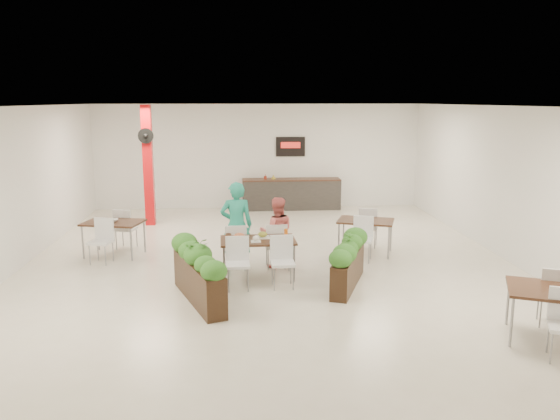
{
  "coord_description": "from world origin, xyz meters",
  "views": [
    {
      "loc": [
        -0.61,
        -10.84,
        3.32
      ],
      "look_at": [
        0.23,
        0.09,
        1.1
      ],
      "focal_mm": 35.0,
      "sensor_mm": 36.0,
      "label": 1
    }
  ],
  "objects_px": {
    "diner_man": "(236,225)",
    "planter_left": "(198,271)",
    "diner_woman": "(277,232)",
    "side_table_b": "(366,225)",
    "planter_right": "(348,260)",
    "side_table_a": "(114,227)",
    "main_table": "(257,245)",
    "red_column": "(148,164)",
    "service_counter": "(291,193)"
  },
  "relations": [
    {
      "from": "planter_right",
      "to": "side_table_b",
      "type": "height_order",
      "value": "planter_right"
    },
    {
      "from": "diner_man",
      "to": "planter_left",
      "type": "bearing_deg",
      "value": 68.61
    },
    {
      "from": "planter_left",
      "to": "side_table_a",
      "type": "height_order",
      "value": "planter_left"
    },
    {
      "from": "red_column",
      "to": "service_counter",
      "type": "bearing_deg",
      "value": 25.0
    },
    {
      "from": "diner_man",
      "to": "side_table_a",
      "type": "xyz_separation_m",
      "value": [
        -2.65,
        1.11,
        -0.24
      ]
    },
    {
      "from": "diner_woman",
      "to": "planter_right",
      "type": "height_order",
      "value": "diner_woman"
    },
    {
      "from": "main_table",
      "to": "planter_right",
      "type": "distance_m",
      "value": 1.73
    },
    {
      "from": "diner_man",
      "to": "planter_right",
      "type": "bearing_deg",
      "value": 146.01
    },
    {
      "from": "diner_man",
      "to": "planter_right",
      "type": "distance_m",
      "value": 2.39
    },
    {
      "from": "diner_man",
      "to": "planter_right",
      "type": "relative_size",
      "value": 0.98
    },
    {
      "from": "service_counter",
      "to": "diner_woman",
      "type": "distance_m",
      "value": 6.0
    },
    {
      "from": "main_table",
      "to": "planter_left",
      "type": "xyz_separation_m",
      "value": [
        -1.03,
        -1.15,
        -0.11
      ]
    },
    {
      "from": "planter_left",
      "to": "planter_right",
      "type": "bearing_deg",
      "value": 11.81
    },
    {
      "from": "red_column",
      "to": "planter_left",
      "type": "distance_m",
      "value": 6.21
    },
    {
      "from": "main_table",
      "to": "diner_woman",
      "type": "xyz_separation_m",
      "value": [
        0.41,
        0.66,
        0.08
      ]
    },
    {
      "from": "red_column",
      "to": "planter_right",
      "type": "relative_size",
      "value": 1.8
    },
    {
      "from": "side_table_a",
      "to": "main_table",
      "type": "bearing_deg",
      "value": -16.58
    },
    {
      "from": "side_table_a",
      "to": "side_table_b",
      "type": "xyz_separation_m",
      "value": [
        5.46,
        -0.26,
        -0.0
      ]
    },
    {
      "from": "red_column",
      "to": "side_table_b",
      "type": "height_order",
      "value": "red_column"
    },
    {
      "from": "red_column",
      "to": "side_table_a",
      "type": "distance_m",
      "value": 3.14
    },
    {
      "from": "diner_man",
      "to": "red_column",
      "type": "bearing_deg",
      "value": -62.13
    },
    {
      "from": "diner_man",
      "to": "side_table_b",
      "type": "bearing_deg",
      "value": -165.14
    },
    {
      "from": "planter_right",
      "to": "side_table_a",
      "type": "bearing_deg",
      "value": 153.1
    },
    {
      "from": "red_column",
      "to": "side_table_a",
      "type": "relative_size",
      "value": 1.91
    },
    {
      "from": "planter_right",
      "to": "side_table_a",
      "type": "relative_size",
      "value": 1.06
    },
    {
      "from": "side_table_a",
      "to": "red_column",
      "type": "bearing_deg",
      "value": 97.42
    },
    {
      "from": "red_column",
      "to": "diner_man",
      "type": "height_order",
      "value": "red_column"
    },
    {
      "from": "planter_left",
      "to": "side_table_a",
      "type": "bearing_deg",
      "value": 124.68
    },
    {
      "from": "diner_woman",
      "to": "side_table_a",
      "type": "distance_m",
      "value": 3.62
    },
    {
      "from": "service_counter",
      "to": "main_table",
      "type": "xyz_separation_m",
      "value": [
        -1.27,
        -6.58,
        0.14
      ]
    },
    {
      "from": "diner_man",
      "to": "planter_right",
      "type": "height_order",
      "value": "diner_man"
    },
    {
      "from": "diner_woman",
      "to": "planter_left",
      "type": "xyz_separation_m",
      "value": [
        -1.44,
        -1.8,
        -0.19
      ]
    },
    {
      "from": "diner_man",
      "to": "side_table_a",
      "type": "distance_m",
      "value": 2.88
    },
    {
      "from": "main_table",
      "to": "side_table_a",
      "type": "height_order",
      "value": "same"
    },
    {
      "from": "red_column",
      "to": "diner_woman",
      "type": "bearing_deg",
      "value": -52.38
    },
    {
      "from": "diner_man",
      "to": "diner_woman",
      "type": "relative_size",
      "value": 1.22
    },
    {
      "from": "diner_man",
      "to": "main_table",
      "type": "bearing_deg",
      "value": 118.81
    },
    {
      "from": "diner_woman",
      "to": "side_table_a",
      "type": "relative_size",
      "value": 0.85
    },
    {
      "from": "side_table_b",
      "to": "diner_woman",
      "type": "bearing_deg",
      "value": -137.37
    },
    {
      "from": "diner_woman",
      "to": "side_table_a",
      "type": "height_order",
      "value": "diner_woman"
    },
    {
      "from": "planter_right",
      "to": "side_table_b",
      "type": "distance_m",
      "value": 2.25
    },
    {
      "from": "main_table",
      "to": "side_table_a",
      "type": "relative_size",
      "value": 0.99
    },
    {
      "from": "red_column",
      "to": "planter_left",
      "type": "relative_size",
      "value": 1.6
    },
    {
      "from": "service_counter",
      "to": "side_table_b",
      "type": "relative_size",
      "value": 1.8
    },
    {
      "from": "diner_man",
      "to": "side_table_b",
      "type": "xyz_separation_m",
      "value": [
        2.81,
        0.85,
        -0.25
      ]
    },
    {
      "from": "planter_right",
      "to": "side_table_b",
      "type": "xyz_separation_m",
      "value": [
        0.8,
        2.1,
        0.13
      ]
    },
    {
      "from": "main_table",
      "to": "planter_right",
      "type": "bearing_deg",
      "value": -20.31
    },
    {
      "from": "service_counter",
      "to": "main_table",
      "type": "distance_m",
      "value": 6.71
    },
    {
      "from": "side_table_a",
      "to": "planter_left",
      "type": "bearing_deg",
      "value": -41.78
    },
    {
      "from": "diner_woman",
      "to": "side_table_b",
      "type": "distance_m",
      "value": 2.18
    }
  ]
}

